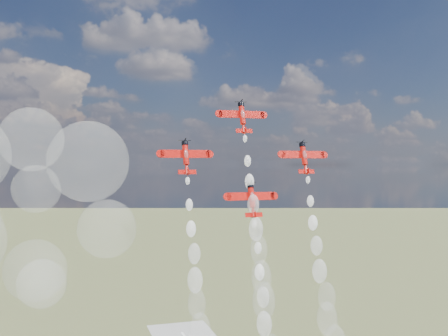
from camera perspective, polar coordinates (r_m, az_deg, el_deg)
The scene contains 8 objects.
plane_lead at distance 135.20m, azimuth 2.01°, elevation 5.60°, with size 12.22×5.24×8.43m.
plane_left at distance 126.91m, azimuth -4.18°, elevation 1.25°, with size 12.22×5.24×8.43m.
plane_right at distance 137.28m, azimuth 8.70°, elevation 1.18°, with size 12.22×5.24×8.43m.
plane_slot at distance 128.14m, azimuth 3.05°, elevation -3.40°, with size 12.22×5.24×8.43m.
smoke_trail_lead at distance 125.33m, azimuth 3.95°, elevation -10.60°, with size 5.10×16.25×41.08m.
smoke_trail_left at distance 119.47m, azimuth -2.66°, elevation -16.37°, with size 5.13×16.88×41.64m.
smoke_trail_right at distance 130.39m, azimuth 11.21°, elevation -14.82°, with size 5.64×16.83×40.67m.
drifted_smoke_cloud at distance 142.42m, azimuth -22.58°, elevation -2.48°, with size 59.80×37.56×59.45m.
Camera 1 is at (-55.13, -118.91, 82.98)m, focal length 42.00 mm.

